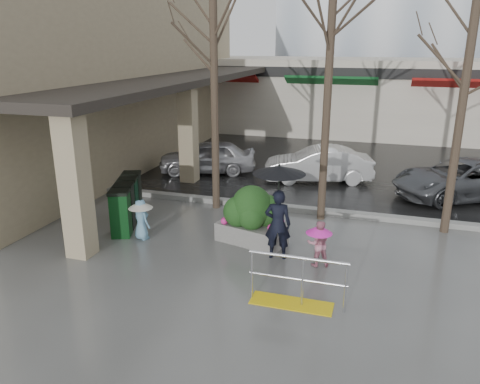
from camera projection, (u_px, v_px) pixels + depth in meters
The scene contains 20 objects.
ground at pixel (245, 268), 10.54m from camera, with size 120.00×120.00×0.00m, color #51514F.
street_asphalt at pixel (341, 120), 30.54m from camera, with size 120.00×36.00×0.01m, color black.
curb at pixel (283, 207), 14.15m from camera, with size 120.00×0.30×0.15m, color gray.
near_building at pixel (91, 64), 19.13m from camera, with size 6.00×18.00×8.00m, color tan.
canopy_slab at pixel (186, 75), 18.06m from camera, with size 2.80×18.00×0.25m, color #2D2823.
pillar_front at pixel (75, 185), 10.65m from camera, with size 0.55×0.55×3.50m, color tan.
pillar_back at pixel (188, 134), 16.56m from camera, with size 0.55×0.55×3.50m, color tan.
storefront_row at pixel (374, 96), 25.69m from camera, with size 34.00×6.74×4.00m.
handrail at pixel (295, 287), 8.95m from camera, with size 1.90×0.50×1.03m.
tree_west at pixel (213, 33), 12.82m from camera, with size 3.20×3.20×6.80m.
tree_midwest at pixel (331, 26), 11.87m from camera, with size 3.20×3.20×7.00m.
tree_mideast at pixel (471, 41), 11.05m from camera, with size 3.20×3.20×6.50m.
woman at pixel (278, 203), 10.63m from camera, with size 1.20×1.20×2.27m.
child_pink at pixel (319, 240), 10.47m from camera, with size 0.62×0.60×1.07m.
child_blue at pixel (141, 215), 11.89m from camera, with size 0.63×0.63×1.07m.
planter at pixel (252, 216), 11.69m from camera, with size 1.86×1.26×1.49m.
news_boxes at pixel (127, 202), 12.90m from camera, with size 1.22×2.27×1.25m.
car_a at pixel (207, 157), 18.03m from camera, with size 1.49×3.70×1.26m, color #A9A8AD.
car_b at pixel (318, 164), 16.89m from camera, with size 1.33×3.82×1.26m, color white.
car_c at pixel (463, 179), 15.11m from camera, with size 2.09×4.53×1.26m, color #505357.
Camera 1 is at (2.71, -9.12, 4.85)m, focal length 35.00 mm.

